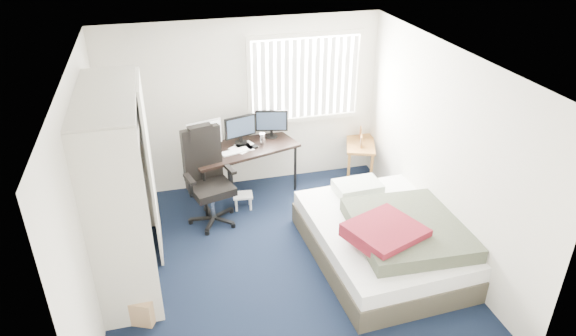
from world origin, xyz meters
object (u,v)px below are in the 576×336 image
at_px(desk, 241,145).
at_px(office_chair, 209,186).
at_px(bed, 387,238).
at_px(nightstand, 360,145).

distance_m(desk, office_chair, 0.85).
relative_size(office_chair, bed, 0.59).
xyz_separation_m(nightstand, bed, (-0.48, -2.09, -0.21)).
bearing_deg(desk, bed, -55.02).
bearing_deg(office_chair, bed, -36.08).
xyz_separation_m(desk, bed, (1.40, -2.00, -0.50)).
height_order(office_chair, nightstand, office_chair).
height_order(nightstand, bed, nightstand).
bearing_deg(nightstand, desk, -177.14).
relative_size(desk, office_chair, 1.27).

